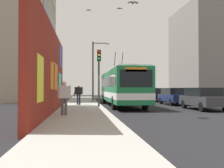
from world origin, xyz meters
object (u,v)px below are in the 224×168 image
at_px(parked_car_black, 155,94).
at_px(traffic_light, 99,68).
at_px(parked_car_navy, 174,96).
at_px(parked_car_silver, 143,93).
at_px(pedestrian_midblock, 79,93).
at_px(pedestrian_near_wall, 64,95).
at_px(street_lamp, 95,67).
at_px(parked_car_dark_gray, 203,98).
at_px(city_bus, 121,86).

bearing_deg(parked_car_black, traffic_light, 143.45).
distance_m(parked_car_navy, parked_car_black, 6.10).
distance_m(parked_car_silver, pedestrian_midblock, 15.81).
height_order(pedestrian_near_wall, traffic_light, traffic_light).
distance_m(parked_car_navy, street_lamp, 8.88).
xyz_separation_m(pedestrian_near_wall, traffic_light, (5.58, -2.17, 1.86)).
bearing_deg(street_lamp, parked_car_navy, -119.92).
distance_m(parked_car_silver, traffic_light, 17.35).
relative_size(parked_car_dark_gray, parked_car_black, 1.04).
height_order(city_bus, traffic_light, city_bus).
distance_m(parked_car_dark_gray, parked_car_black, 11.70).
height_order(city_bus, parked_car_black, city_bus).
xyz_separation_m(city_bus, traffic_light, (-2.82, 2.15, 1.31)).
distance_m(city_bus, parked_car_black, 8.84).
xyz_separation_m(pedestrian_midblock, traffic_light, (-2.50, -1.55, 1.87)).
relative_size(parked_car_silver, street_lamp, 0.77).
height_order(city_bus, street_lamp, street_lamp).
height_order(pedestrian_midblock, street_lamp, street_lamp).
bearing_deg(street_lamp, parked_car_black, -75.08).
height_order(parked_car_dark_gray, parked_car_silver, same).
xyz_separation_m(city_bus, parked_car_dark_gray, (-4.60, -5.20, -0.90)).
height_order(parked_car_dark_gray, parked_car_navy, same).
xyz_separation_m(parked_car_silver, traffic_light, (-15.56, 7.35, 2.20)).
bearing_deg(parked_car_black, parked_car_silver, -0.00).
height_order(pedestrian_near_wall, street_lamp, street_lamp).
bearing_deg(parked_car_silver, pedestrian_near_wall, 155.75).
distance_m(parked_car_dark_gray, pedestrian_midblock, 9.89).
bearing_deg(street_lamp, pedestrian_near_wall, 170.44).
distance_m(pedestrian_near_wall, traffic_light, 6.27).
distance_m(parked_car_dark_gray, pedestrian_near_wall, 10.25).
relative_size(pedestrian_near_wall, traffic_light, 0.40).
bearing_deg(street_lamp, pedestrian_midblock, 163.11).
distance_m(city_bus, traffic_light, 3.78).
bearing_deg(parked_car_dark_gray, parked_car_silver, -0.00).
bearing_deg(parked_car_silver, parked_car_black, 180.00).
xyz_separation_m(pedestrian_near_wall, street_lamp, (13.56, -2.28, 2.68)).
bearing_deg(parked_car_silver, traffic_light, 154.72).
height_order(pedestrian_midblock, traffic_light, traffic_light).
height_order(parked_car_black, traffic_light, traffic_light).
bearing_deg(parked_car_black, pedestrian_near_wall, 148.42).
relative_size(city_bus, parked_car_black, 2.91).
bearing_deg(parked_car_black, pedestrian_midblock, 129.77).
height_order(parked_car_black, pedestrian_near_wall, pedestrian_near_wall).
height_order(parked_car_dark_gray, pedestrian_near_wall, pedestrian_near_wall).
xyz_separation_m(parked_car_silver, street_lamp, (-7.58, 7.24, 3.02)).
bearing_deg(city_bus, parked_car_black, -36.23).
relative_size(city_bus, parked_car_navy, 2.74).
bearing_deg(parked_car_navy, parked_car_silver, -0.00).
relative_size(parked_car_dark_gray, street_lamp, 0.67).
bearing_deg(city_bus, traffic_light, 142.65).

